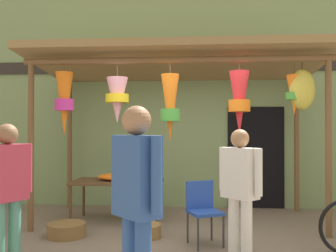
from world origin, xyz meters
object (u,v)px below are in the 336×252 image
Objects in this scene: display_table at (118,184)px; customer_foreground at (7,186)px; wicker_basket_by_table at (145,231)px; wicker_basket_spare at (67,230)px; folding_chair at (203,207)px; shopper_by_bananas at (136,194)px; flower_heap_on_table at (118,177)px; vendor_in_orange at (240,186)px.

customer_foreground is at bearing -104.99° from display_table.
wicker_basket_spare is at bearing -176.66° from wicker_basket_by_table.
customer_foreground is (-2.08, -1.30, 0.44)m from folding_chair.
customer_foreground is 0.93× the size of shopper_by_bananas.
wicker_basket_by_table is (-0.83, 0.26, -0.41)m from folding_chair.
wicker_basket_by_table is 0.27× the size of shopper_by_bananas.
wicker_basket_by_table is at bearing -57.44° from flower_heap_on_table.
folding_chair is (1.41, -1.17, -0.25)m from flower_heap_on_table.
customer_foreground is at bearing 150.08° from shopper_by_bananas.
flower_heap_on_table is 0.42× the size of customer_foreground.
vendor_in_orange is at bearing 55.16° from shopper_by_bananas.
folding_chair is 0.96m from wicker_basket_by_table.
wicker_basket_spare is at bearing 157.50° from vendor_in_orange.
wicker_basket_by_table is 1.13m from wicker_basket_spare.
wicker_basket_by_table is 0.86× the size of wicker_basket_spare.
shopper_by_bananas is (1.52, -0.88, 0.08)m from customer_foreground.
flower_heap_on_table is at bearing 74.84° from customer_foreground.
customer_foreground reaches higher than wicker_basket_by_table.
shopper_by_bananas reaches higher than vendor_in_orange.
vendor_in_orange is 0.96× the size of customer_foreground.
customer_foreground reaches higher than vendor_in_orange.
folding_chair is 2.01m from wicker_basket_spare.
display_table is 2.22× the size of flower_heap_on_table.
wicker_basket_spare is 2.91m from shopper_by_bananas.
shopper_by_bananas is (0.86, -3.34, 0.28)m from flower_heap_on_table.
wicker_basket_by_table is (0.59, -0.90, -0.53)m from display_table.
shopper_by_bananas is at bearing -124.84° from vendor_in_orange.
display_table is 0.12m from flower_heap_on_table.
folding_chair is 1.76× the size of wicker_basket_by_table.
customer_foreground is at bearing -94.51° from wicker_basket_spare.
flower_heap_on_table is at bearing 122.56° from wicker_basket_by_table.
wicker_basket_spare is (-1.96, 0.19, -0.41)m from folding_chair.
flower_heap_on_table is 3.46m from shopper_by_bananas.
display_table reaches higher than wicker_basket_by_table.
wicker_basket_by_table is at bearing 51.30° from customer_foreground.
display_table is 0.86× the size of shopper_by_bananas.
customer_foreground is (-0.67, -2.46, 0.20)m from flower_heap_on_table.
wicker_basket_by_table is 2.62m from shopper_by_bananas.
wicker_basket_spare is at bearing 120.72° from shopper_by_bananas.
flower_heap_on_table is 1.85m from folding_chair.
folding_chair is 1.52× the size of wicker_basket_spare.
wicker_basket_spare is 0.32× the size of shopper_by_bananas.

